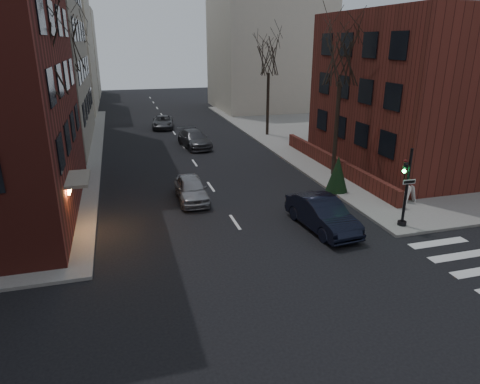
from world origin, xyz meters
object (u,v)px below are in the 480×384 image
at_px(parked_sedan, 322,214).
at_px(traffic_signal, 405,193).
at_px(streetlamp_near, 74,118).
at_px(car_lane_gray, 194,139).
at_px(sandwich_board, 410,193).
at_px(tree_left_c, 77,51).
at_px(tree_left_a, 34,53).
at_px(tree_right_b, 269,57).
at_px(tree_left_b, 61,42).
at_px(evergreen_shrub, 338,174).
at_px(streetlamp_far, 89,87).
at_px(tree_right_a, 342,57).
at_px(car_lane_far, 163,122).
at_px(car_lane_silver, 191,189).

bearing_deg(parked_sedan, traffic_signal, -20.21).
height_order(streetlamp_near, car_lane_gray, streetlamp_near).
bearing_deg(sandwich_board, traffic_signal, -120.40).
bearing_deg(tree_left_c, sandwich_board, -55.58).
height_order(tree_left_c, streetlamp_near, tree_left_c).
bearing_deg(tree_left_a, tree_right_b, 45.64).
relative_size(tree_left_c, sandwich_board, 9.95).
relative_size(tree_left_a, parked_sedan, 2.09).
relative_size(tree_left_b, evergreen_shrub, 4.80).
height_order(streetlamp_near, sandwich_board, streetlamp_near).
xyz_separation_m(streetlamp_far, parked_sedan, (12.20, -32.00, -3.43)).
xyz_separation_m(tree_right_a, streetlamp_near, (-17.00, 4.00, -3.79)).
height_order(traffic_signal, streetlamp_far, streetlamp_far).
xyz_separation_m(tree_left_c, tree_right_a, (17.60, -22.00, 0.00)).
height_order(tree_left_c, car_lane_far, tree_left_c).
bearing_deg(streetlamp_far, evergreen_shrub, -60.44).
bearing_deg(tree_right_a, tree_left_a, -167.20).
xyz_separation_m(tree_left_c, tree_right_b, (17.60, -8.00, -0.44)).
bearing_deg(streetlamp_far, parked_sedan, -69.13).
bearing_deg(car_lane_far, sandwich_board, -60.28).
bearing_deg(streetlamp_near, tree_left_c, 91.91).
xyz_separation_m(tree_left_a, evergreen_shrub, (16.10, 0.67, -7.20)).
bearing_deg(car_lane_far, tree_left_c, 179.50).
height_order(streetlamp_near, car_lane_far, streetlamp_near).
xyz_separation_m(parked_sedan, sandwich_board, (6.50, 1.83, -0.17)).
xyz_separation_m(tree_left_c, car_lane_silver, (7.18, -24.15, -7.30)).
height_order(streetlamp_far, car_lane_gray, streetlamp_far).
xyz_separation_m(tree_right_a, evergreen_shrub, (-1.50, -3.33, -6.75)).
height_order(tree_left_b, streetlamp_near, tree_left_b).
bearing_deg(evergreen_shrub, tree_left_c, 122.44).
xyz_separation_m(streetlamp_near, evergreen_shrub, (15.50, -7.33, -2.96)).
bearing_deg(tree_left_b, traffic_signal, -45.46).
relative_size(tree_left_c, car_lane_silver, 2.28).
distance_m(tree_right_b, streetlamp_near, 20.01).
distance_m(traffic_signal, streetlamp_near, 20.86).
relative_size(parked_sedan, car_lane_far, 1.04).
bearing_deg(evergreen_shrub, car_lane_silver, 172.44).
height_order(streetlamp_far, evergreen_shrub, streetlamp_far).
xyz_separation_m(streetlamp_near, car_lane_gray, (9.14, 7.22, -3.50)).
bearing_deg(car_lane_far, tree_left_b, -114.65).
xyz_separation_m(tree_left_c, car_lane_gray, (9.74, -10.78, -7.29)).
bearing_deg(streetlamp_far, traffic_signal, -63.94).
bearing_deg(tree_right_b, tree_left_a, -134.36).
relative_size(parked_sedan, car_lane_gray, 0.96).
distance_m(tree_left_c, parked_sedan, 33.41).
relative_size(tree_left_b, tree_right_b, 1.18).
relative_size(tree_left_c, car_lane_gray, 1.91).
relative_size(traffic_signal, tree_left_c, 0.41).
bearing_deg(streetlamp_far, sandwich_board, -58.21).
relative_size(tree_left_b, streetlamp_far, 1.72).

